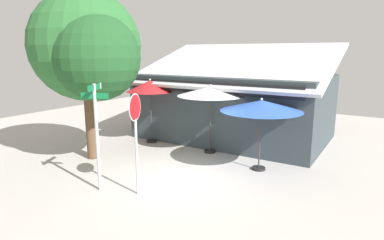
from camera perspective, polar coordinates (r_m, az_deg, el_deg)
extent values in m
cube|color=#ADA8A0|center=(10.13, -2.64, -10.50)|extent=(28.00, 28.00, 0.10)
cube|color=#333D42|center=(14.79, 7.41, 2.47)|extent=(7.86, 5.01, 2.83)
cube|color=silver|center=(14.47, 7.36, 9.79)|extent=(8.36, 5.49, 1.80)
cube|color=black|center=(12.38, 2.61, 5.73)|extent=(7.26, 0.16, 0.44)
cylinder|color=#A8AAB2|center=(9.22, -16.27, -3.14)|extent=(0.09, 0.09, 2.99)
cube|color=#116B38|center=(8.97, -16.78, 5.49)|extent=(0.35, 0.70, 0.16)
cube|color=#116B38|center=(9.00, -16.70, 4.10)|extent=(0.70, 0.35, 0.16)
cube|color=white|center=(9.34, -15.79, 5.78)|extent=(0.06, 0.07, 0.16)
cylinder|color=#A8AAB2|center=(8.86, -9.66, -6.44)|extent=(0.07, 0.07, 2.09)
cylinder|color=white|center=(8.53, -9.98, 2.19)|extent=(0.23, 0.69, 0.72)
cylinder|color=red|center=(8.53, -9.98, 2.19)|extent=(0.23, 0.64, 0.67)
cylinder|color=black|center=(14.14, -7.09, -3.68)|extent=(0.44, 0.44, 0.08)
cylinder|color=#333335|center=(13.89, -7.20, 0.59)|extent=(0.05, 0.05, 2.23)
cone|color=#B21E23|center=(13.70, -7.34, 5.92)|extent=(1.99, 1.99, 0.47)
sphere|color=silver|center=(13.67, -7.37, 7.02)|extent=(0.08, 0.08, 0.08)
cylinder|color=black|center=(12.63, 3.14, -5.50)|extent=(0.44, 0.44, 0.08)
cylinder|color=#333335|center=(12.35, 3.20, -0.69)|extent=(0.05, 0.05, 2.25)
cone|color=white|center=(12.14, 3.27, 5.09)|extent=(2.50, 2.50, 0.36)
sphere|color=silver|center=(12.12, 3.28, 6.06)|extent=(0.08, 0.08, 0.08)
cylinder|color=black|center=(11.05, 11.58, -8.30)|extent=(0.44, 0.44, 0.08)
cylinder|color=#333335|center=(10.76, 11.79, -3.46)|extent=(0.05, 0.05, 2.01)
cone|color=#2D56B7|center=(10.53, 12.05, 2.48)|extent=(2.61, 2.61, 0.35)
sphere|color=silver|center=(10.50, 12.09, 3.57)|extent=(0.08, 0.08, 0.08)
cylinder|color=brown|center=(12.18, -17.29, -0.55)|extent=(0.39, 0.39, 2.60)
sphere|color=#28602D|center=(11.93, -18.10, 12.23)|extent=(3.74, 3.74, 3.74)
sphere|color=#1E4C23|center=(10.84, -16.29, 10.46)|extent=(2.74, 2.74, 2.74)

